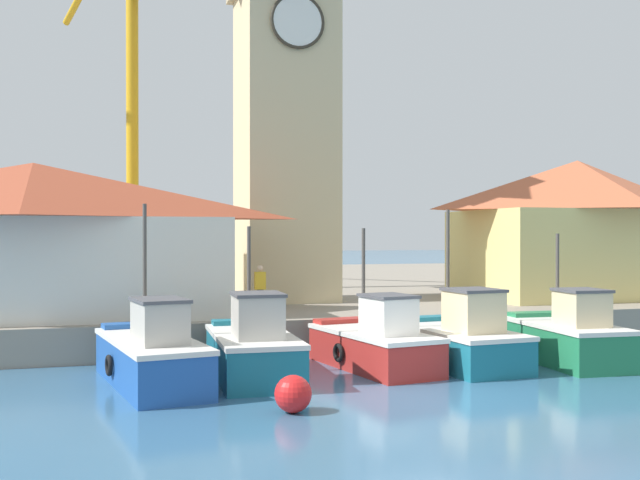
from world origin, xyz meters
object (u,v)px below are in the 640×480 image
fishing_boat_left_inner (375,343)px  fishing_boat_mid_left (460,340)px  fishing_boat_far_left (151,355)px  warehouse_right (577,227)px  port_crane_near (130,148)px  fishing_boat_center (568,338)px  fishing_boat_left_outer (253,349)px  dock_worker_near_tower (260,289)px  dock_worker_along_quay (148,293)px  warehouse_left (33,238)px  mooring_buoy (293,394)px  clock_tower (286,95)px

fishing_boat_left_inner → fishing_boat_mid_left: (2.42, -0.29, 0.03)m
fishing_boat_far_left → warehouse_right: warehouse_right is taller
warehouse_right → port_crane_near: port_crane_near is taller
fishing_boat_center → warehouse_right: size_ratio=0.45×
fishing_boat_left_inner → warehouse_right: size_ratio=0.50×
fishing_boat_left_outer → dock_worker_near_tower: fishing_boat_left_outer is taller
fishing_boat_left_inner → fishing_boat_center: bearing=-8.1°
dock_worker_near_tower → dock_worker_along_quay: size_ratio=1.00×
fishing_boat_center → warehouse_left: bearing=154.7°
port_crane_near → dock_worker_along_quay: 14.24m
warehouse_right → dock_worker_near_tower: size_ratio=5.93×
fishing_boat_left_outer → dock_worker_along_quay: (-2.37, 4.10, 1.17)m
mooring_buoy → clock_tower: bearing=76.8°
fishing_boat_left_inner → dock_worker_along_quay: size_ratio=2.97×
warehouse_left → dock_worker_near_tower: 7.41m
fishing_boat_center → mooring_buoy: bearing=-158.9°
warehouse_right → port_crane_near: 20.33m
mooring_buoy → fishing_boat_far_left: bearing=126.0°
clock_tower → port_crane_near: size_ratio=0.93×
fishing_boat_left_outer → clock_tower: (3.31, 9.94, 8.46)m
mooring_buoy → dock_worker_near_tower: (1.09, 8.54, 1.53)m
warehouse_right → dock_worker_near_tower: (-14.33, -3.58, -2.08)m
fishing_boat_center → port_crane_near: size_ratio=0.24×
fishing_boat_center → warehouse_left: (-14.83, 7.02, 2.83)m
dock_worker_along_quay → fishing_boat_left_inner: bearing=-32.5°
fishing_boat_mid_left → port_crane_near: bearing=116.0°
fishing_boat_far_left → mooring_buoy: 4.48m
dock_worker_near_tower → fishing_boat_left_outer: bearing=-104.0°
warehouse_right → dock_worker_near_tower: 14.92m
warehouse_left → dock_worker_near_tower: (6.95, -1.94, -1.66)m
dock_worker_along_quay → warehouse_right: bearing=13.0°
fishing_boat_far_left → clock_tower: size_ratio=0.32×
fishing_boat_far_left → dock_worker_along_quay: size_ratio=3.35×
fishing_boat_mid_left → port_crane_near: (-8.30, 17.03, 6.98)m
warehouse_left → dock_worker_near_tower: warehouse_left is taller
fishing_boat_left_inner → dock_worker_along_quay: 7.03m
warehouse_right → dock_worker_near_tower: warehouse_right is taller
fishing_boat_far_left → warehouse_left: warehouse_left is taller
dock_worker_near_tower → dock_worker_along_quay: (-3.53, -0.55, 0.00)m
fishing_boat_left_outer → port_crane_near: bearing=98.0°
warehouse_right → warehouse_left: bearing=-175.6°
fishing_boat_far_left → warehouse_right: (18.05, 8.51, 3.26)m
fishing_boat_center → mooring_buoy: 9.62m
fishing_boat_left_outer → warehouse_left: warehouse_left is taller
fishing_boat_mid_left → fishing_boat_center: (3.15, -0.51, 0.02)m
clock_tower → dock_worker_along_quay: clock_tower is taller
fishing_boat_mid_left → fishing_boat_center: bearing=-9.1°
fishing_boat_far_left → fishing_boat_left_outer: 2.57m
fishing_boat_far_left → clock_tower: clock_tower is taller
warehouse_right → port_crane_near: bearing=153.6°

